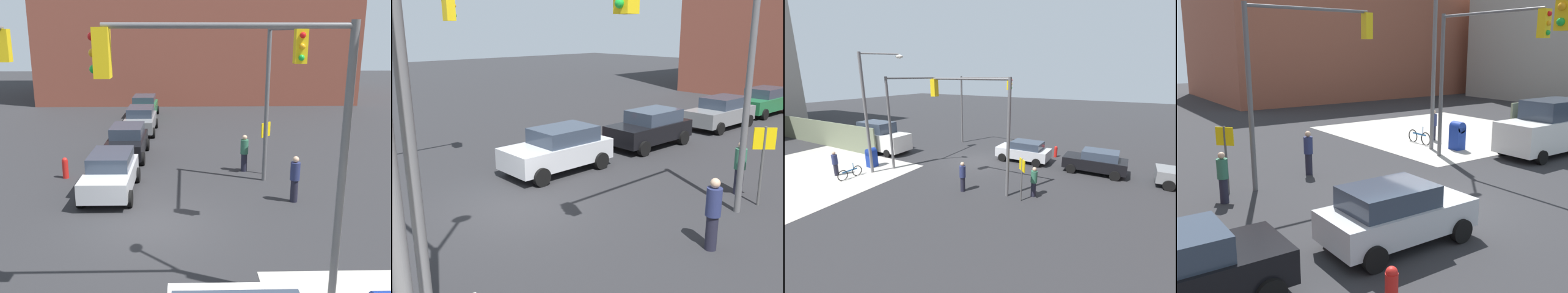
% 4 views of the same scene
% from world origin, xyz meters
% --- Properties ---
extents(ground_plane, '(120.00, 120.00, 0.00)m').
position_xyz_m(ground_plane, '(0.00, 0.00, 0.00)').
color(ground_plane, '#28282B').
extents(traffic_signal_nw_corner, '(5.24, 0.36, 6.50)m').
position_xyz_m(traffic_signal_nw_corner, '(-2.51, 4.50, 4.62)').
color(traffic_signal_nw_corner, '#59595B').
rests_on(traffic_signal_nw_corner, ground).
extents(street_lamp_corner, '(2.05, 2.00, 8.00)m').
position_xyz_m(street_lamp_corner, '(4.94, 5.53, 4.70)').
color(street_lamp_corner, slate).
rests_on(street_lamp_corner, ground).
extents(warning_sign_two_way, '(0.48, 0.48, 2.40)m').
position_xyz_m(warning_sign_two_way, '(-5.40, 4.68, 1.64)').
color(warning_sign_two_way, '#4C4C4C').
rests_on(warning_sign_two_way, ground).
extents(fire_hydrant, '(0.26, 0.26, 0.94)m').
position_xyz_m(fire_hydrant, '(-5.00, -4.20, 0.49)').
color(fire_hydrant, red).
rests_on(fire_hydrant, ground).
extents(sedan_silver, '(4.06, 2.02, 1.62)m').
position_xyz_m(sedan_silver, '(-3.09, -1.88, 0.84)').
color(sedan_silver, '#B7BABF').
rests_on(sedan_silver, ground).
extents(coupe_green, '(4.30, 2.02, 1.62)m').
position_xyz_m(coupe_green, '(-19.17, -1.99, 0.84)').
color(coupe_green, '#1E6638').
rests_on(coupe_green, ground).
extents(hatchback_gray, '(4.23, 2.02, 1.62)m').
position_xyz_m(hatchback_gray, '(-13.99, -1.76, 0.84)').
color(hatchback_gray, slate).
rests_on(hatchback_gray, ground).
extents(coupe_black, '(4.03, 2.02, 1.62)m').
position_xyz_m(coupe_black, '(-8.32, -1.89, 0.84)').
color(coupe_black, black).
rests_on(coupe_black, ground).
extents(pedestrian_crossing, '(0.36, 0.36, 1.72)m').
position_xyz_m(pedestrian_crossing, '(-5.80, 3.80, 0.90)').
color(pedestrian_crossing, '#2D664C').
rests_on(pedestrian_crossing, ground).
extents(pedestrian_waiting, '(0.36, 0.36, 1.79)m').
position_xyz_m(pedestrian_waiting, '(-2.00, 5.20, 0.94)').
color(pedestrian_waiting, navy).
rests_on(pedestrian_waiting, ground).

